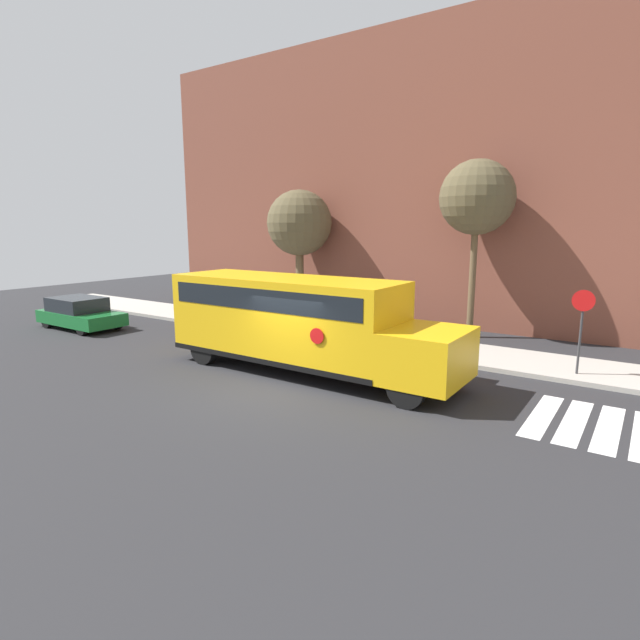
# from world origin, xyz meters

# --- Properties ---
(ground_plane) EXTENTS (60.00, 60.00, 0.00)m
(ground_plane) POSITION_xyz_m (0.00, 0.00, 0.00)
(ground_plane) COLOR #28282B
(sidewalk_strip) EXTENTS (44.00, 3.00, 0.15)m
(sidewalk_strip) POSITION_xyz_m (0.00, 6.50, 0.07)
(sidewalk_strip) COLOR #B2ADA3
(sidewalk_strip) RESTS_ON ground
(building_backdrop) EXTENTS (32.00, 4.00, 13.29)m
(building_backdrop) POSITION_xyz_m (0.00, 13.00, 6.65)
(building_backdrop) COLOR brown
(building_backdrop) RESTS_ON ground
(crosswalk_stripes) EXTENTS (4.00, 3.20, 0.01)m
(crosswalk_stripes) POSITION_xyz_m (8.34, 2.00, 0.00)
(crosswalk_stripes) COLOR white
(crosswalk_stripes) RESTS_ON ground
(school_bus) EXTENTS (9.52, 2.57, 2.93)m
(school_bus) POSITION_xyz_m (-0.54, 1.70, 1.68)
(school_bus) COLOR yellow
(school_bus) RESTS_ON ground
(parked_car) EXTENTS (4.20, 1.87, 1.38)m
(parked_car) POSITION_xyz_m (-12.59, 1.62, 0.69)
(parked_car) COLOR #196B2D
(parked_car) RESTS_ON ground
(stop_sign) EXTENTS (0.63, 0.10, 2.68)m
(stop_sign) POSITION_xyz_m (6.84, 5.74, 1.73)
(stop_sign) COLOR #38383A
(stop_sign) RESTS_ON ground
(tree_near_sidewalk) EXTENTS (3.19, 3.19, 6.25)m
(tree_near_sidewalk) POSITION_xyz_m (-6.27, 9.57, 4.60)
(tree_near_sidewalk) COLOR brown
(tree_near_sidewalk) RESTS_ON ground
(tree_far_sidewalk) EXTENTS (2.92, 2.92, 7.07)m
(tree_far_sidewalk) POSITION_xyz_m (2.37, 9.58, 5.56)
(tree_far_sidewalk) COLOR brown
(tree_far_sidewalk) RESTS_ON ground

